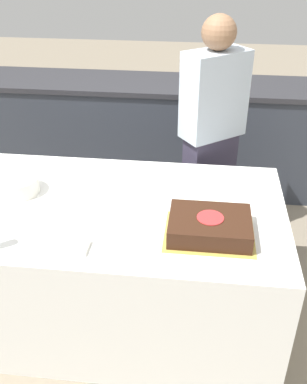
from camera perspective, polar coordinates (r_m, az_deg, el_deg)
ground_plane at (r=2.86m, az=-5.96°, el=-14.46°), size 14.00×14.00×0.00m
back_counter at (r=3.90m, az=-1.53°, el=7.44°), size 4.40×0.58×0.92m
dining_table at (r=2.61m, az=-6.41°, el=-8.64°), size 1.95×1.04×0.76m
cake at (r=2.14m, az=7.15°, el=-4.32°), size 0.43×0.33×0.10m
plate_stack at (r=2.56m, az=-16.82°, el=0.85°), size 0.23×0.23×0.09m
side_plate_near_cake at (r=2.43m, az=6.07°, el=-0.68°), size 0.21×0.21×0.00m
utensil_pile at (r=2.09m, az=-10.10°, el=-6.89°), size 0.14×0.11×0.02m
person_cutting_cake at (r=2.94m, az=7.34°, el=6.63°), size 0.43×0.40×1.60m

